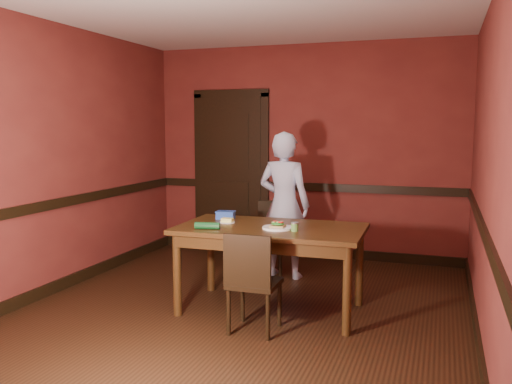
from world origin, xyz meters
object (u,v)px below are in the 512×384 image
Objects in this scene: person at (284,205)px; sandwich_plate at (278,227)px; chair_far at (266,238)px; food_tub at (226,215)px; sauce_jar at (295,227)px; chair_near at (255,281)px; dining_table at (271,269)px; cheese_saucer at (227,221)px.

person is 5.95× the size of sandwich_plate.
chair_far is 1.03m from food_tub.
sauce_jar is (0.17, -0.06, 0.02)m from sandwich_plate.
sandwich_plate is at bearing -99.44° from chair_near.
chair_near is 1.70m from person.
dining_table is 1.03× the size of person.
dining_table is at bearing -5.49° from cheese_saucer.
food_tub is at bearing 154.95° from dining_table.
cheese_saucer reaches higher than dining_table.
chair_far is at bearing 108.97° from dining_table.
person reaches higher than food_tub.
sauce_jar is (0.23, 0.37, 0.40)m from chair_near.
person reaches higher than cheese_saucer.
sauce_jar reaches higher than chair_near.
sandwich_plate is at bearing -45.65° from dining_table.
cheese_saucer is 0.72× the size of food_tub.
food_tub reaches higher than dining_table.
sauce_jar is at bearing 116.35° from person.
dining_table is at bearing 150.47° from sauce_jar.
sandwich_plate reaches higher than chair_far.
chair_near reaches higher than dining_table.
cheese_saucer is at bearing 166.08° from sandwich_plate.
cheese_saucer reaches higher than chair_far.
food_tub is (-0.10, 0.20, 0.02)m from cheese_saucer.
sauce_jar is at bearing -80.67° from chair_far.
sauce_jar is at bearing -15.16° from cheese_saucer.
chair_near is at bearing -61.67° from food_tub.
dining_table is 0.73m from food_tub.
cheese_saucer is at bearing 173.29° from dining_table.
sauce_jar reaches higher than cheese_saucer.
chair_far is 3.02× the size of sandwich_plate.
chair_far is 1.42m from sandwich_plate.
sandwich_plate is (0.07, 0.43, 0.38)m from chair_near.
chair_near is at bearing 104.21° from person.
sauce_jar is 0.40× the size of food_tub.
dining_table is 21.19× the size of sauce_jar.
chair_far is at bearing 89.62° from cheese_saucer.
person is at bearing 109.99° from sauce_jar.
person is 1.10m from cheese_saucer.
sandwich_plate is 3.47× the size of sauce_jar.
sandwich_plate reaches higher than cheese_saucer.
chair_near is 0.58m from sandwich_plate.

